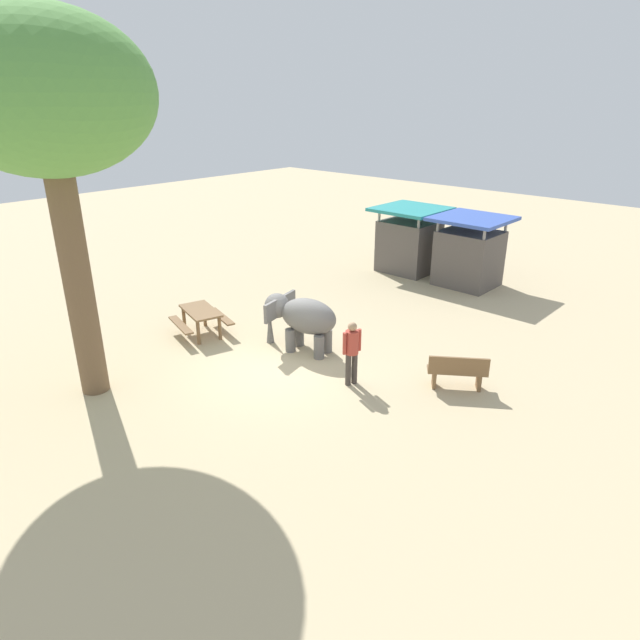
# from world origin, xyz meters

# --- Properties ---
(ground_plane) EXTENTS (60.00, 60.00, 0.00)m
(ground_plane) POSITION_xyz_m (0.00, 0.00, 0.00)
(ground_plane) COLOR tan
(elephant) EXTENTS (2.22, 1.53, 1.52)m
(elephant) POSITION_xyz_m (-0.25, 1.06, 0.97)
(elephant) COLOR slate
(elephant) RESTS_ON ground_plane
(person_handler) EXTENTS (0.32, 0.49, 1.62)m
(person_handler) POSITION_xyz_m (2.00, 0.48, 0.95)
(person_handler) COLOR #3F3833
(person_handler) RESTS_ON ground_plane
(shade_tree_main) EXTENTS (4.56, 4.18, 8.19)m
(shade_tree_main) POSITION_xyz_m (-2.33, -3.85, 6.45)
(shade_tree_main) COLOR brown
(shade_tree_main) RESTS_ON ground_plane
(wooden_bench) EXTENTS (1.37, 1.14, 0.88)m
(wooden_bench) POSITION_xyz_m (4.01, 1.99, 0.47)
(wooden_bench) COLOR brown
(wooden_bench) RESTS_ON ground_plane
(picnic_table_near) EXTENTS (1.84, 1.83, 0.78)m
(picnic_table_near) POSITION_xyz_m (-3.13, -0.16, 0.59)
(picnic_table_near) COLOR brown
(picnic_table_near) RESTS_ON ground_plane
(market_stall_teal) EXTENTS (2.50, 2.50, 2.52)m
(market_stall_teal) POSITION_xyz_m (-2.29, 9.23, 1.14)
(market_stall_teal) COLOR #59514C
(market_stall_teal) RESTS_ON ground_plane
(market_stall_blue) EXTENTS (2.50, 2.50, 2.52)m
(market_stall_blue) POSITION_xyz_m (0.31, 9.23, 1.14)
(market_stall_blue) COLOR #59514C
(market_stall_blue) RESTS_ON ground_plane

